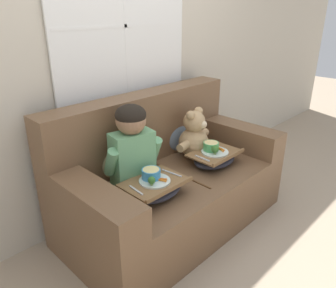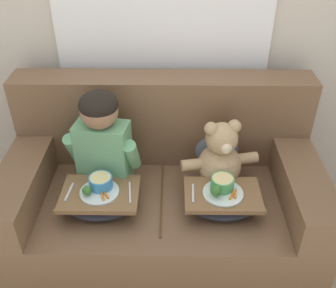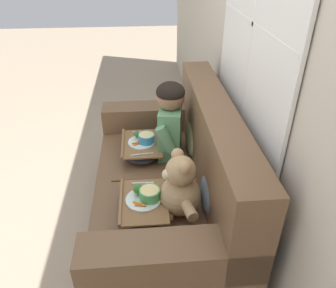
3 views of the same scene
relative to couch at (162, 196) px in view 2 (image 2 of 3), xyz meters
The scene contains 9 objects.
ground_plane 0.37m from the couch, 90.00° to the right, with size 14.00×14.00×0.00m, color tan.
wall_back_with_window 1.07m from the couch, 90.00° to the left, with size 8.00×0.08×2.60m.
couch is the anchor object (origin of this frame).
throw_pillow_behind_child 0.48m from the couch, 147.83° to the left, with size 0.37×0.18×0.38m.
throw_pillow_behind_teddy 0.48m from the couch, 32.17° to the left, with size 0.33×0.16×0.34m.
child_figure 0.54m from the couch, behind, with size 0.44×0.24×0.59m.
teddy_bear 0.43m from the couch, ahead, with size 0.46×0.33×0.42m.
lap_tray_child 0.42m from the couch, 148.42° to the right, with size 0.42×0.31×0.18m.
lap_tray_teddy 0.42m from the couch, 31.68° to the right, with size 0.41×0.29×0.19m.
Camera 2 is at (0.06, -1.71, 1.99)m, focal length 42.00 mm.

